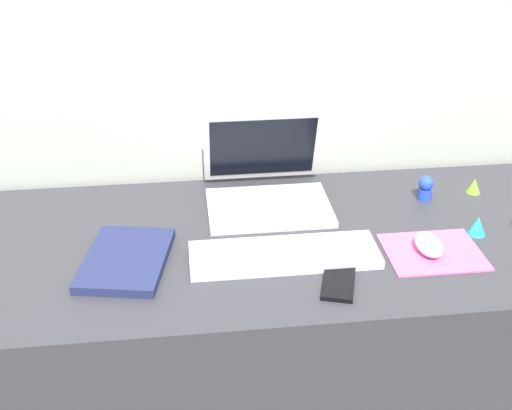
{
  "coord_description": "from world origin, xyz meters",
  "views": [
    {
      "loc": [
        -0.12,
        -1.26,
        1.54
      ],
      "look_at": [
        0.03,
        0.0,
        0.83
      ],
      "focal_mm": 46.23,
      "sensor_mm": 36.0,
      "label": 1
    }
  ],
  "objects": [
    {
      "name": "cell_phone",
      "position": [
        0.18,
        -0.19,
        0.74
      ],
      "size": [
        0.1,
        0.14,
        0.01
      ],
      "primitive_type": "cube",
      "rotation": [
        0.0,
        0.0,
        -0.3
      ],
      "color": "black",
      "rests_on": "desk"
    },
    {
      "name": "back_wall",
      "position": [
        0.0,
        0.35,
        0.73
      ],
      "size": [
        2.91,
        0.05,
        1.46
      ],
      "primitive_type": "cube",
      "color": "beige",
      "rests_on": "ground_plane"
    },
    {
      "name": "toy_figurine_lime",
      "position": [
        0.62,
        0.16,
        0.76
      ],
      "size": [
        0.04,
        0.04,
        0.04
      ],
      "primitive_type": "cone",
      "color": "#8CDB33",
      "rests_on": "desk"
    },
    {
      "name": "laptop",
      "position": [
        0.08,
        0.19,
        0.79
      ],
      "size": [
        0.3,
        0.27,
        0.21
      ],
      "color": "white",
      "rests_on": "desk"
    },
    {
      "name": "toy_figurine_blue",
      "position": [
        0.48,
        0.14,
        0.77
      ],
      "size": [
        0.04,
        0.04,
        0.06
      ],
      "color": "blue",
      "rests_on": "desk"
    },
    {
      "name": "keyboard",
      "position": [
        0.08,
        -0.09,
        0.75
      ],
      "size": [
        0.41,
        0.13,
        0.02
      ],
      "primitive_type": "cube",
      "color": "white",
      "rests_on": "desk"
    },
    {
      "name": "desk",
      "position": [
        0.0,
        0.0,
        0.37
      ],
      "size": [
        1.71,
        0.63,
        0.74
      ],
      "primitive_type": "cube",
      "color": "#38383D",
      "rests_on": "ground_plane"
    },
    {
      "name": "mouse",
      "position": [
        0.4,
        -0.1,
        0.76
      ],
      "size": [
        0.06,
        0.1,
        0.03
      ],
      "primitive_type": "ellipsoid",
      "color": "white",
      "rests_on": "mousepad"
    },
    {
      "name": "toy_figurine_cyan",
      "position": [
        0.54,
        -0.04,
        0.76
      ],
      "size": [
        0.04,
        0.04,
        0.05
      ],
      "primitive_type": "cone",
      "color": "#28B7CC",
      "rests_on": "desk"
    },
    {
      "name": "notebook_pad",
      "position": [
        -0.26,
        -0.06,
        0.75
      ],
      "size": [
        0.21,
        0.27,
        0.02
      ],
      "primitive_type": "cube",
      "rotation": [
        0.0,
        0.0,
        -0.19
      ],
      "color": "navy",
      "rests_on": "desk"
    },
    {
      "name": "mousepad",
      "position": [
        0.41,
        -0.1,
        0.74
      ],
      "size": [
        0.21,
        0.17,
        0.0
      ],
      "primitive_type": "cube",
      "color": "pink",
      "rests_on": "desk"
    }
  ]
}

